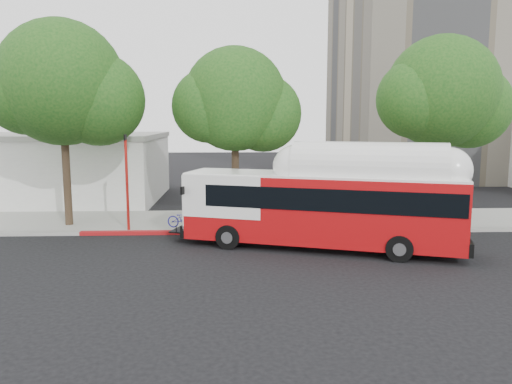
# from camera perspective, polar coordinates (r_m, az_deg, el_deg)

# --- Properties ---
(ground) EXTENTS (120.00, 120.00, 0.00)m
(ground) POSITION_cam_1_polar(r_m,az_deg,el_deg) (19.08, 0.68, -7.40)
(ground) COLOR black
(ground) RESTS_ON ground
(sidewalk) EXTENTS (60.00, 5.00, 0.15)m
(sidewalk) POSITION_cam_1_polar(r_m,az_deg,el_deg) (25.37, -0.08, -3.25)
(sidewalk) COLOR gray
(sidewalk) RESTS_ON ground
(curb_strip) EXTENTS (60.00, 0.30, 0.15)m
(curb_strip) POSITION_cam_1_polar(r_m,az_deg,el_deg) (22.83, 0.18, -4.57)
(curb_strip) COLOR gray
(curb_strip) RESTS_ON ground
(red_curb_segment) EXTENTS (10.00, 0.32, 0.16)m
(red_curb_segment) POSITION_cam_1_polar(r_m,az_deg,el_deg) (22.90, -7.37, -4.58)
(red_curb_segment) COLOR #A11114
(red_curb_segment) RESTS_ON ground
(street_tree_left) EXTENTS (6.67, 5.80, 9.74)m
(street_tree_left) POSITION_cam_1_polar(r_m,az_deg,el_deg) (25.10, -20.23, 11.10)
(street_tree_left) COLOR #2D2116
(street_tree_left) RESTS_ON ground
(street_tree_mid) EXTENTS (5.75, 5.00, 8.62)m
(street_tree_mid) POSITION_cam_1_polar(r_m,az_deg,el_deg) (24.41, -1.45, 10.06)
(street_tree_mid) COLOR #2D2116
(street_tree_mid) RESTS_ON ground
(street_tree_right) EXTENTS (6.21, 5.40, 9.18)m
(street_tree_right) POSITION_cam_1_polar(r_m,az_deg,el_deg) (26.35, 21.30, 10.13)
(street_tree_right) COLOR #2D2116
(street_tree_right) RESTS_ON ground
(low_commercial_bldg) EXTENTS (16.20, 10.20, 4.25)m
(low_commercial_bldg) POSITION_cam_1_polar(r_m,az_deg,el_deg) (35.00, -24.19, 2.66)
(low_commercial_bldg) COLOR silver
(low_commercial_bldg) RESTS_ON ground
(transit_bus) EXTENTS (11.75, 5.62, 3.46)m
(transit_bus) POSITION_cam_1_polar(r_m,az_deg,el_deg) (20.05, 7.62, -1.96)
(transit_bus) COLOR #AC0B0E
(transit_bus) RESTS_ON ground
(signal_pole) EXTENTS (0.13, 0.43, 4.49)m
(signal_pole) POSITION_cam_1_polar(r_m,az_deg,el_deg) (23.27, -14.53, 0.99)
(signal_pole) COLOR #AC1812
(signal_pole) RESTS_ON ground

